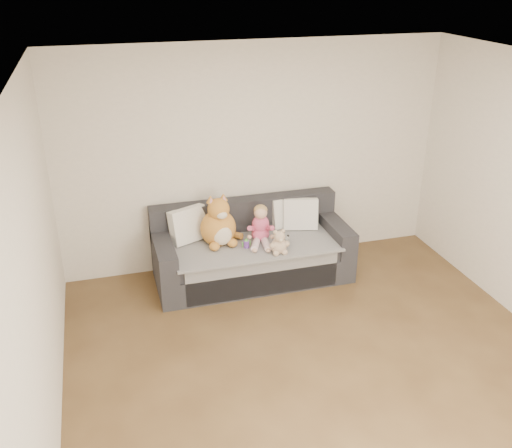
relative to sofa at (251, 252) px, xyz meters
The scene contains 10 objects.
room_shell 1.92m from the sofa, 84.45° to the right, with size 5.00×5.00×5.00m.
sofa is the anchor object (origin of this frame).
cushion_left 0.79m from the sofa, 166.02° to the left, with size 0.47×0.35×0.40m.
cushion_right_back 0.66m from the sofa, 26.22° to the left, with size 0.41×0.24×0.37m.
cushion_right_front 0.74m from the sofa, 11.85° to the left, with size 0.43×0.28×0.38m.
toddler 0.36m from the sofa, 41.16° to the right, with size 0.30×0.44×0.43m.
plush_cat 0.53m from the sofa, behind, with size 0.49×0.45×0.61m.
teddy_bear 0.53m from the sofa, 64.29° to the right, with size 0.23×0.16×0.28m.
plush_cow 0.46m from the sofa, 37.11° to the right, with size 0.12×0.19×0.15m.
sippy_cup 0.31m from the sofa, 120.59° to the right, with size 0.10×0.07×0.11m.
Camera 1 is at (-1.72, -3.53, 3.34)m, focal length 40.00 mm.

